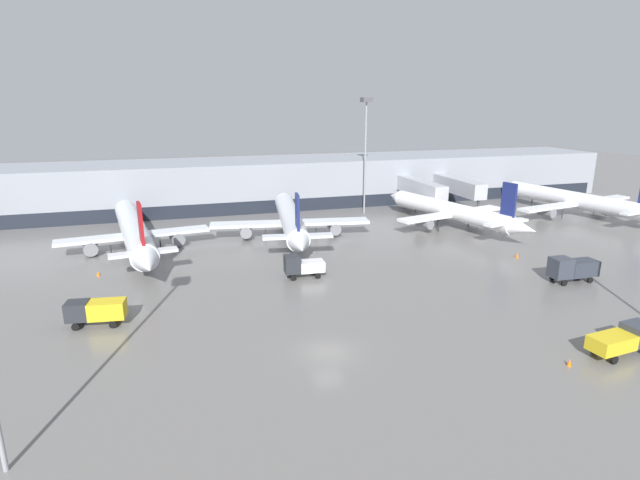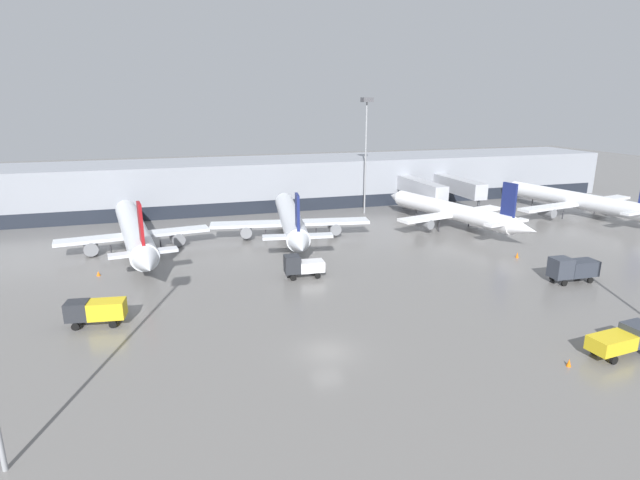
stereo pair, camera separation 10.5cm
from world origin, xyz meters
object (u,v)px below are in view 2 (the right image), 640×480
(traffic_cone_0, at_px, (569,363))
(service_truck_1, at_px, (572,268))
(parked_jet_1, at_px, (291,220))
(service_truck_2, at_px, (302,265))
(parked_jet_3, at_px, (134,231))
(service_truck_3, at_px, (96,310))
(traffic_cone_1, at_px, (98,273))
(parked_jet_0, at_px, (453,211))
(parked_jet_4, at_px, (578,201))
(apron_light_mast_5, at_px, (366,125))
(traffic_cone_2, at_px, (517,255))
(service_truck_0, at_px, (623,339))

(traffic_cone_0, bearing_deg, service_truck_1, 47.24)
(parked_jet_1, distance_m, service_truck_2, 18.03)
(parked_jet_3, height_order, traffic_cone_0, parked_jet_3)
(service_truck_2, bearing_deg, service_truck_1, 163.43)
(service_truck_3, height_order, traffic_cone_1, service_truck_3)
(service_truck_2, bearing_deg, traffic_cone_1, -14.88)
(service_truck_1, height_order, service_truck_2, service_truck_1)
(parked_jet_0, relative_size, parked_jet_4, 0.91)
(service_truck_1, bearing_deg, parked_jet_4, -132.28)
(parked_jet_3, distance_m, apron_light_mast_5, 43.63)
(parked_jet_1, xyz_separation_m, apron_light_mast_5, (17.08, 12.89, 13.28))
(parked_jet_1, relative_size, traffic_cone_0, 53.91)
(parked_jet_4, bearing_deg, parked_jet_3, 79.13)
(service_truck_3, bearing_deg, parked_jet_1, -127.11)
(service_truck_2, bearing_deg, parked_jet_0, -148.91)
(service_truck_2, distance_m, service_truck_3, 22.76)
(parked_jet_3, bearing_deg, service_truck_3, 167.25)
(parked_jet_3, bearing_deg, parked_jet_4, -97.91)
(parked_jet_0, xyz_separation_m, parked_jet_1, (-26.57, 1.95, -0.06))
(parked_jet_1, height_order, service_truck_3, parked_jet_1)
(traffic_cone_2, bearing_deg, traffic_cone_0, -119.88)
(parked_jet_3, distance_m, service_truck_1, 56.30)
(parked_jet_0, distance_m, service_truck_3, 55.95)
(service_truck_2, distance_m, apron_light_mast_5, 39.36)
(traffic_cone_2, bearing_deg, service_truck_0, -109.72)
(parked_jet_0, bearing_deg, service_truck_3, 100.27)
(traffic_cone_2, bearing_deg, service_truck_1, -90.12)
(parked_jet_1, distance_m, traffic_cone_1, 28.13)
(parked_jet_4, bearing_deg, parked_jet_1, 79.02)
(parked_jet_4, relative_size, service_truck_0, 5.70)
(apron_light_mast_5, bearing_deg, parked_jet_3, -161.72)
(service_truck_1, relative_size, traffic_cone_1, 9.87)
(parked_jet_1, height_order, service_truck_2, parked_jet_1)
(service_truck_0, bearing_deg, parked_jet_3, 126.85)
(traffic_cone_0, height_order, traffic_cone_1, traffic_cone_0)
(service_truck_2, bearing_deg, service_truck_3, 21.31)
(apron_light_mast_5, bearing_deg, service_truck_3, -137.62)
(parked_jet_0, height_order, parked_jet_1, parked_jet_0)
(traffic_cone_0, bearing_deg, apron_light_mast_5, 84.97)
(parked_jet_0, bearing_deg, traffic_cone_2, 165.86)
(traffic_cone_1, bearing_deg, service_truck_2, -17.71)
(parked_jet_4, distance_m, apron_light_mast_5, 40.67)
(parked_jet_0, xyz_separation_m, parked_jet_4, (26.70, 1.93, -0.11))
(parked_jet_0, bearing_deg, service_truck_2, 104.24)
(parked_jet_4, xyz_separation_m, traffic_cone_1, (-79.32, -10.31, -2.48))
(service_truck_0, relative_size, service_truck_1, 1.07)
(parked_jet_0, bearing_deg, service_truck_1, 165.86)
(apron_light_mast_5, bearing_deg, parked_jet_1, -142.96)
(parked_jet_1, relative_size, traffic_cone_2, 45.59)
(service_truck_1, xyz_separation_m, traffic_cone_1, (-52.56, 17.75, -1.38))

